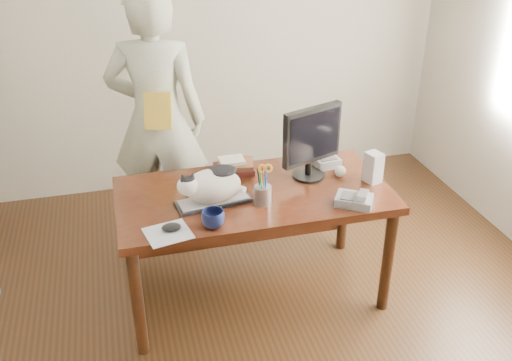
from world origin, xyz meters
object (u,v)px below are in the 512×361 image
object	(u,v)px
monitor	(312,139)
calculator	(324,159)
baseball	(340,171)
cat	(211,185)
mouse	(171,227)
person	(157,120)
keyboard	(214,201)
book_stack	(234,166)
phone	(355,199)
pen_cup	(263,193)
desk	(251,207)
coffee_mug	(213,219)
speaker	(373,167)

from	to	relation	value
monitor	calculator	world-z (taller)	monitor
baseball	calculator	xyz separation A→B (m)	(-0.03, 0.19, -0.01)
cat	mouse	distance (m)	0.35
person	cat	bearing A→B (deg)	117.90
keyboard	baseball	world-z (taller)	baseball
baseball	book_stack	size ratio (longest dim) A/B	0.27
phone	calculator	xyz separation A→B (m)	(0.01, 0.53, -0.00)
cat	pen_cup	distance (m)	0.29
desk	baseball	world-z (taller)	baseball
phone	person	size ratio (longest dim) A/B	0.13
person	coffee_mug	bearing A→B (deg)	113.73
pen_cup	book_stack	xyz separation A→B (m)	(-0.07, 0.42, -0.03)
pen_cup	mouse	bearing A→B (deg)	-164.02
desk	pen_cup	size ratio (longest dim) A/B	6.40
baseball	mouse	bearing A→B (deg)	-162.09
pen_cup	cat	bearing A→B (deg)	166.01
monitor	phone	distance (m)	0.45
desk	person	distance (m)	0.95
book_stack	phone	bearing A→B (deg)	-37.61
cat	speaker	xyz separation A→B (m)	(0.99, 0.02, -0.03)
desk	mouse	world-z (taller)	mouse
phone	desk	bearing A→B (deg)	177.00
mouse	person	distance (m)	1.15
cat	person	distance (m)	0.94
keyboard	person	bearing A→B (deg)	94.56
desk	coffee_mug	bearing A→B (deg)	-127.68
pen_cup	phone	world-z (taller)	pen_cup
book_stack	pen_cup	bearing A→B (deg)	-73.59
monitor	mouse	world-z (taller)	monitor
desk	cat	world-z (taller)	cat
monitor	book_stack	bearing A→B (deg)	136.02
coffee_mug	calculator	world-z (taller)	coffee_mug
speaker	cat	bearing A→B (deg)	162.53
pen_cup	phone	distance (m)	0.52
monitor	coffee_mug	size ratio (longest dim) A/B	3.71
keyboard	person	xyz separation A→B (m)	(-0.21, 0.91, 0.16)
monitor	speaker	world-z (taller)	monitor
cat	book_stack	size ratio (longest dim) A/B	1.59
cat	monitor	distance (m)	0.68
speaker	baseball	world-z (taller)	speaker
book_stack	keyboard	bearing A→B (deg)	-112.90
cat	phone	distance (m)	0.81
phone	pen_cup	bearing A→B (deg)	-163.43
calculator	monitor	bearing A→B (deg)	-139.42
cat	baseball	distance (m)	0.84
calculator	coffee_mug	bearing A→B (deg)	-152.13
cat	monitor	xyz separation A→B (m)	(0.65, 0.16, 0.14)
phone	calculator	bearing A→B (deg)	120.66
keyboard	speaker	distance (m)	0.98
keyboard	book_stack	bearing A→B (deg)	51.76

